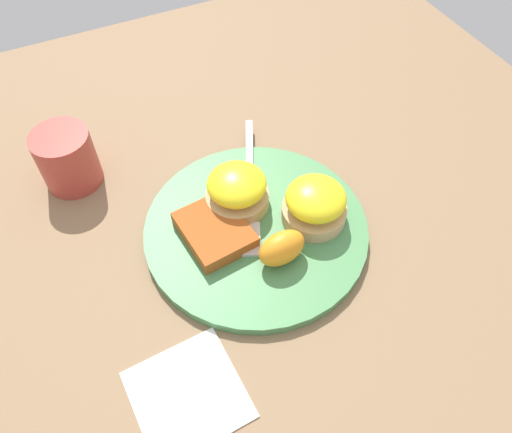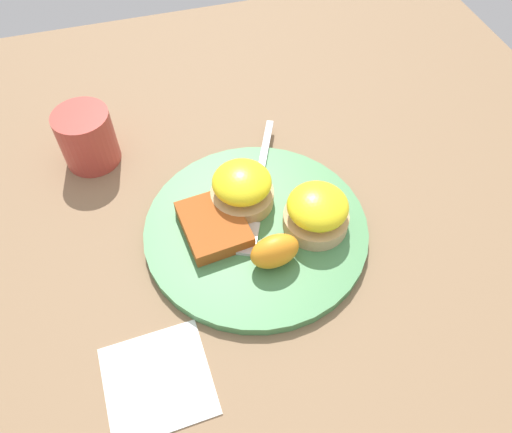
{
  "view_description": "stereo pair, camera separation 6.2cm",
  "coord_description": "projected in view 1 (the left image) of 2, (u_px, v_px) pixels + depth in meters",
  "views": [
    {
      "loc": [
        -0.34,
        0.16,
        0.52
      ],
      "look_at": [
        0.0,
        0.0,
        0.03
      ],
      "focal_mm": 35.0,
      "sensor_mm": 36.0,
      "label": 1
    },
    {
      "loc": [
        -0.36,
        0.11,
        0.52
      ],
      "look_at": [
        0.0,
        0.0,
        0.03
      ],
      "focal_mm": 35.0,
      "sensor_mm": 36.0,
      "label": 2
    }
  ],
  "objects": [
    {
      "name": "ground_plane",
      "position": [
        256.0,
        233.0,
        0.64
      ],
      "size": [
        1.1,
        1.1,
        0.0
      ],
      "primitive_type": "plane",
      "color": "#846647"
    },
    {
      "name": "plate",
      "position": [
        256.0,
        229.0,
        0.64
      ],
      "size": [
        0.28,
        0.28,
        0.01
      ],
      "primitive_type": "cylinder",
      "color": "#47844C",
      "rests_on": "ground_plane"
    },
    {
      "name": "sandwich_benedict_left",
      "position": [
        315.0,
        204.0,
        0.62
      ],
      "size": [
        0.08,
        0.08,
        0.06
      ],
      "color": "tan",
      "rests_on": "plate"
    },
    {
      "name": "sandwich_benedict_right",
      "position": [
        237.0,
        190.0,
        0.63
      ],
      "size": [
        0.08,
        0.08,
        0.06
      ],
      "color": "tan",
      "rests_on": "plate"
    },
    {
      "name": "hashbrown_patty",
      "position": [
        215.0,
        230.0,
        0.62
      ],
      "size": [
        0.1,
        0.08,
        0.02
      ],
      "primitive_type": "cube",
      "rotation": [
        0.0,
        0.0,
        0.11
      ],
      "color": "#A34C1C",
      "rests_on": "plate"
    },
    {
      "name": "orange_wedge",
      "position": [
        282.0,
        248.0,
        0.59
      ],
      "size": [
        0.04,
        0.06,
        0.04
      ],
      "primitive_type": "ellipsoid",
      "rotation": [
        0.0,
        0.0,
        1.67
      ],
      "color": "orange",
      "rests_on": "plate"
    },
    {
      "name": "fork",
      "position": [
        250.0,
        191.0,
        0.66
      ],
      "size": [
        0.23,
        0.12,
        0.0
      ],
      "color": "silver",
      "rests_on": "plate"
    },
    {
      "name": "cup",
      "position": [
        67.0,
        158.0,
        0.67
      ],
      "size": [
        0.11,
        0.08,
        0.08
      ],
      "color": "#B23D33",
      "rests_on": "ground_plane"
    },
    {
      "name": "napkin",
      "position": [
        188.0,
        394.0,
        0.52
      ],
      "size": [
        0.12,
        0.12,
        0.0
      ],
      "primitive_type": "cube",
      "rotation": [
        0.0,
        0.0,
        0.05
      ],
      "color": "white",
      "rests_on": "ground_plane"
    }
  ]
}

